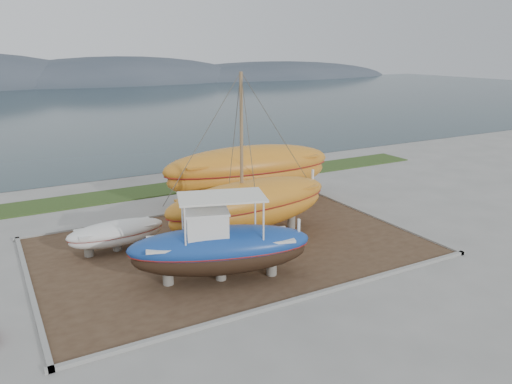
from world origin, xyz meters
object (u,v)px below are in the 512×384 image
orange_bare_hull (249,176)px  blue_caique (220,239)px  orange_sailboat (250,159)px  white_dinghy (117,237)px

orange_bare_hull → blue_caique: bearing=-120.7°
blue_caique → orange_sailboat: orange_sailboat is taller
blue_caique → orange_bare_hull: blue_caique is taller
orange_sailboat → orange_bare_hull: bearing=56.5°
orange_sailboat → blue_caique: bearing=-138.6°
blue_caique → white_dinghy: bearing=137.0°
white_dinghy → orange_bare_hull: bearing=18.3°
orange_sailboat → orange_bare_hull: size_ratio=0.85×
blue_caique → orange_bare_hull: 10.57m
blue_caique → orange_bare_hull: bearing=72.5°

